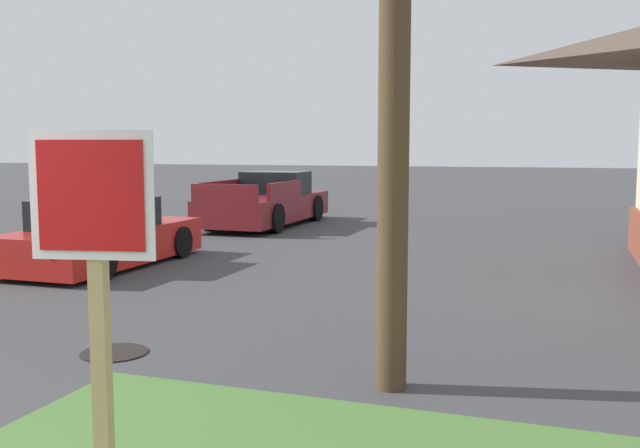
% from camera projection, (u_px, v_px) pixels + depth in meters
% --- Properties ---
extents(stop_sign, '(0.70, 0.35, 2.17)m').
position_uv_depth(stop_sign, '(99.00, 332.00, 3.93)').
color(stop_sign, tan).
rests_on(stop_sign, grass_corner_patch).
extents(manhole_cover, '(0.70, 0.70, 0.02)m').
position_uv_depth(manhole_cover, '(114.00, 353.00, 7.38)').
color(manhole_cover, black).
rests_on(manhole_cover, ground).
extents(parked_sedan_red, '(1.98, 4.14, 1.25)m').
position_uv_depth(parked_sedan_red, '(102.00, 237.00, 12.78)').
color(parked_sedan_red, red).
rests_on(parked_sedan_red, ground).
extents(pickup_truck_maroon, '(2.17, 5.38, 1.48)m').
position_uv_depth(pickup_truck_maroon, '(267.00, 203.00, 19.58)').
color(pickup_truck_maroon, maroon).
rests_on(pickup_truck_maroon, ground).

